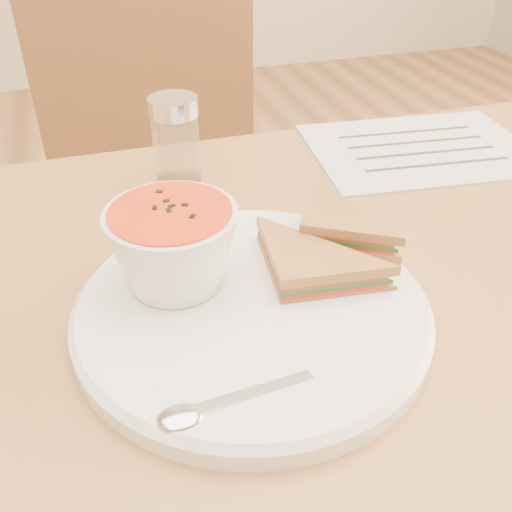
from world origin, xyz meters
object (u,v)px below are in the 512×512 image
object	(u,v)px
dining_table	(321,502)
soup_bowl	(174,251)
plate	(252,311)
condiment_shaker	(176,140)
chair_far	(155,252)

from	to	relation	value
dining_table	soup_bowl	bearing A→B (deg)	174.92
plate	condiment_shaker	world-z (taller)	condiment_shaker
plate	soup_bowl	bearing A→B (deg)	143.11
dining_table	chair_far	size ratio (longest dim) A/B	1.08
dining_table	plate	distance (m)	0.40
dining_table	soup_bowl	xyz separation A→B (m)	(-0.16, 0.01, 0.43)
dining_table	chair_far	world-z (taller)	chair_far
soup_bowl	condiment_shaker	distance (m)	0.23
dining_table	soup_bowl	world-z (taller)	soup_bowl
condiment_shaker	plate	bearing A→B (deg)	-87.79
chair_far	condiment_shaker	distance (m)	0.43
chair_far	plate	bearing A→B (deg)	103.50
dining_table	condiment_shaker	distance (m)	0.50
plate	condiment_shaker	size ratio (longest dim) A/B	2.92
dining_table	soup_bowl	size ratio (longest dim) A/B	9.05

